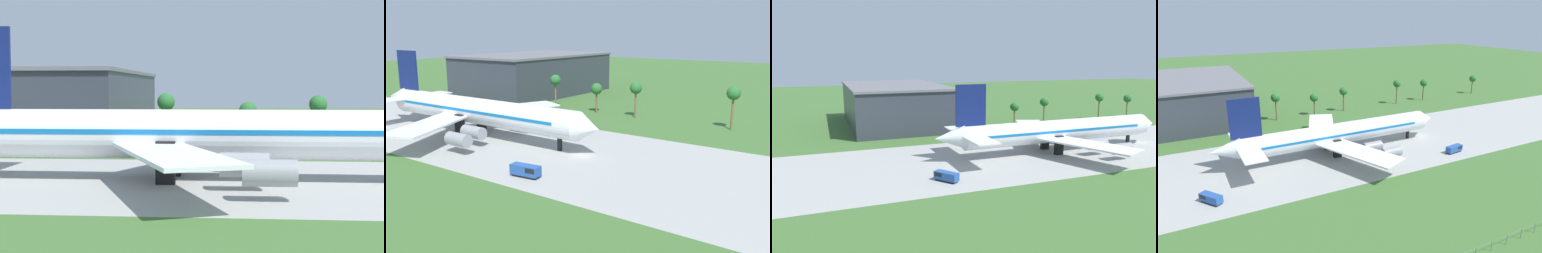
% 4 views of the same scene
% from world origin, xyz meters
% --- Properties ---
extents(ground_plane, '(600.00, 600.00, 0.00)m').
position_xyz_m(ground_plane, '(0.00, 0.00, 0.00)').
color(ground_plane, '#3D662D').
extents(taxiway_strip, '(320.00, 44.00, 0.02)m').
position_xyz_m(taxiway_strip, '(0.00, 0.00, 0.01)').
color(taxiway_strip, '#9E9E99').
rests_on(taxiway_strip, ground_plane).
extents(jet_airliner, '(73.68, 53.21, 20.16)m').
position_xyz_m(jet_airliner, '(-32.55, 0.40, 5.98)').
color(jet_airliner, white).
rests_on(jet_airliner, ground_plane).
extents(baggage_tug, '(4.92, 5.74, 2.14)m').
position_xyz_m(baggage_tug, '(-71.29, -13.65, 1.17)').
color(baggage_tug, black).
rests_on(baggage_tug, ground_plane).
extents(terminal_building, '(36.72, 61.20, 16.23)m').
position_xyz_m(terminal_building, '(-67.82, 63.91, 8.13)').
color(terminal_building, '#333842').
rests_on(terminal_building, ground_plane).
extents(palm_tree_row, '(111.63, 3.60, 11.51)m').
position_xyz_m(palm_tree_row, '(8.04, 42.48, 8.48)').
color(palm_tree_row, brown).
rests_on(palm_tree_row, ground_plane).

